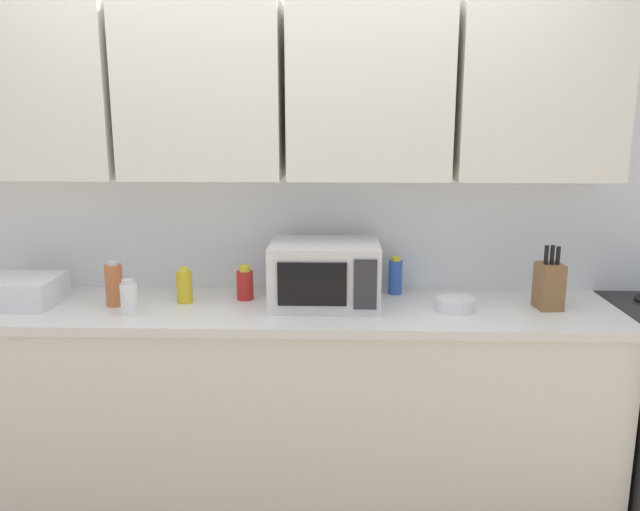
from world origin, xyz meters
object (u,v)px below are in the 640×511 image
Objects in this scene: bottle_spice_jar at (114,285)px; bowl_ceramic_small at (455,304)px; bottle_blue_cleaner at (395,276)px; bottle_white_jar at (129,298)px; microwave at (325,274)px; knife_block at (549,285)px; dish_rack at (15,291)px; bottle_red_sauce at (245,284)px; bottle_yellow_mustard at (184,286)px.

bottle_spice_jar is 1.50m from bowl_ceramic_small.
bottle_blue_cleaner is (1.26, 0.23, -0.01)m from bottle_spice_jar.
bottle_white_jar is (-1.15, -0.35, -0.01)m from bottle_blue_cleaner.
microwave is 0.98m from knife_block.
knife_block is 1.41× the size of bottle_spice_jar.
microwave is at bearing 177.89° from knife_block.
microwave is at bearing 2.98° from bottle_spice_jar.
dish_rack is at bearing -179.89° from knife_block.
microwave reaches higher than dish_rack.
bowl_ceramic_small is at bearing -1.39° from bottle_spice_jar.
bottle_red_sauce is 0.52m from bottle_white_jar.
knife_block is 1.78× the size of bottle_red_sauce.
bottle_white_jar is 1.39m from bowl_ceramic_small.
bottle_blue_cleaner is at bearing 161.57° from knife_block.
bottle_yellow_mustard is (-0.27, -0.06, 0.00)m from bottle_red_sauce.
microwave is 1.26× the size of dish_rack.
microwave is 3.01× the size of bottle_red_sauce.
dish_rack is 1.89× the size of bottle_spice_jar.
microwave is at bearing 171.46° from bowl_ceramic_small.
bottle_yellow_mustard is 1.08× the size of bottle_white_jar.
dish_rack is 1.02m from bottle_red_sauce.
bottle_blue_cleaner is (0.33, 0.18, -0.06)m from microwave.
knife_block reaches higher than bottle_blue_cleaner.
bottle_white_jar is at bearing -13.06° from dish_rack.
bottle_red_sauce is 1.06× the size of bottle_white_jar.
bottle_red_sauce is at bearing 169.67° from microwave.
bottle_yellow_mustard is (0.30, 0.06, -0.02)m from bottle_spice_jar.
dish_rack is at bearing 178.99° from bottle_spice_jar.
microwave is at bearing -0.78° from bottle_yellow_mustard.
bottle_red_sauce is 0.58m from bottle_spice_jar.
microwave is 2.66× the size of bottle_blue_cleaner.
bottle_white_jar is at bearing -176.48° from bowl_ceramic_small.
bottle_blue_cleaner is 0.98m from bottle_yellow_mustard.
knife_block is (0.98, -0.04, -0.04)m from microwave.
bottle_yellow_mustard is (-0.63, 0.01, -0.07)m from microwave.
bowl_ceramic_small is at bearing -4.46° from bottle_yellow_mustard.
bottle_blue_cleaner is (-0.65, 0.22, -0.02)m from knife_block.
bottle_spice_jar is (-0.56, -0.12, 0.02)m from bottle_red_sauce.
microwave is 2.98× the size of bowl_ceramic_small.
bottle_yellow_mustard is at bearing 3.72° from dish_rack.
bottle_white_jar is (-0.46, -0.24, -0.00)m from bottle_red_sauce.
dish_rack is 1.34× the size of knife_block.
bowl_ceramic_small is (0.56, -0.08, -0.11)m from microwave.
bottle_blue_cleaner reaches higher than bottle_yellow_mustard.
knife_block is at bearing -2.11° from microwave.
bottle_blue_cleaner is 1.11× the size of bottle_yellow_mustard.
bottle_white_jar is 0.93× the size of bowl_ceramic_small.
dish_rack is at bearing 178.70° from bowl_ceramic_small.
bottle_spice_jar reaches higher than bottle_white_jar.
bottle_spice_jar is at bearing -168.46° from bottle_red_sauce.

